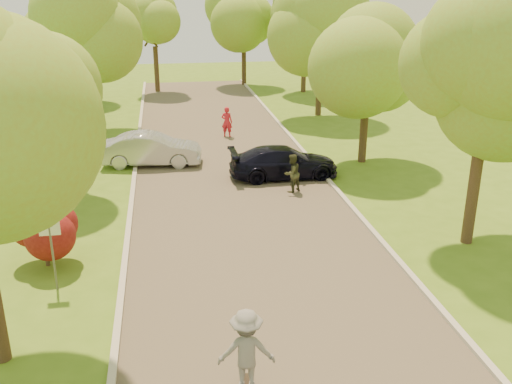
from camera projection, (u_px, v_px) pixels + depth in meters
ground at (297, 357)px, 12.81m from camera, size 100.00×100.00×0.00m
road at (245, 219)px, 20.21m from camera, size 8.00×60.00×0.01m
curb_left at (129, 225)px, 19.58m from camera, size 0.18×60.00×0.12m
curb_right at (355, 211)px, 20.81m from camera, size 0.18×60.00×0.12m
street_sign at (50, 237)px, 15.09m from camera, size 0.55×0.06×2.17m
red_shrub at (43, 232)px, 16.56m from camera, size 1.70×1.70×1.95m
tree_l_midb at (49, 77)px, 21.29m from camera, size 4.30×4.20×6.62m
tree_l_far at (88, 31)px, 30.30m from camera, size 4.92×4.80×7.79m
tree_r_mida at (497, 69)px, 16.59m from camera, size 5.13×5.00×7.95m
tree_r_midb at (373, 55)px, 25.08m from camera, size 4.51×4.40×7.01m
tree_r_far at (325, 19)px, 34.10m from camera, size 5.33×5.20×8.34m
tree_bg_a at (64, 24)px, 37.40m from camera, size 5.12×5.00×7.72m
tree_bg_b at (308, 16)px, 41.76m from camera, size 5.12×5.00×7.95m
tree_bg_c at (157, 24)px, 42.11m from camera, size 4.92×4.80×7.33m
tree_bg_d at (246, 17)px, 44.93m from camera, size 5.12×5.00×7.72m
silver_sedan at (151, 149)px, 26.00m from camera, size 4.64×2.05×1.48m
dark_sedan at (284, 162)px, 24.36m from camera, size 4.69×1.99×1.35m
skateboarder at (246, 351)px, 11.35m from camera, size 1.23×0.79×1.80m
person_striped at (227, 122)px, 30.73m from camera, size 0.70×0.58×1.64m
person_olive at (292, 173)px, 22.62m from camera, size 0.96×0.91×1.56m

